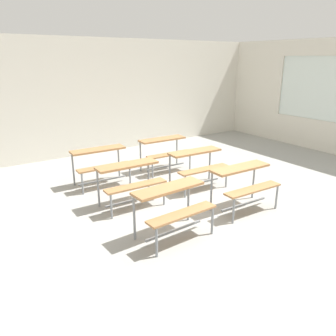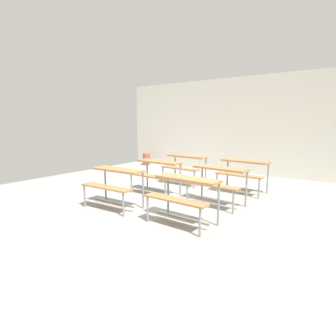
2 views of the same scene
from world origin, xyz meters
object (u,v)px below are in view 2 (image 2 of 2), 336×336
at_px(desk_bench_r0c1, 183,189).
at_px(desk_bench_r1c0, 156,169).
at_px(desk_bench_r1c1, 217,177).
at_px(desk_bench_r2c0, 185,163).
at_px(desk_bench_r2c1, 243,168).
at_px(desk_bench_r0c0, 114,179).
at_px(trash_bin, 146,159).

distance_m(desk_bench_r0c1, desk_bench_r1c0, 1.95).
relative_size(desk_bench_r1c0, desk_bench_r1c1, 0.99).
height_order(desk_bench_r2c0, desk_bench_r2c1, same).
bearing_deg(desk_bench_r2c0, desk_bench_r0c0, -87.22).
bearing_deg(desk_bench_r1c1, desk_bench_r2c0, 144.54).
height_order(desk_bench_r2c0, trash_bin, desk_bench_r2c0).
xyz_separation_m(desk_bench_r2c0, trash_bin, (-2.91, 1.85, -0.35)).
distance_m(desk_bench_r1c1, desk_bench_r2c1, 1.25).
distance_m(desk_bench_r2c0, desk_bench_r2c1, 1.58).
xyz_separation_m(desk_bench_r0c1, desk_bench_r1c1, (-0.01, 1.23, 0.00)).
relative_size(desk_bench_r2c0, desk_bench_r2c1, 1.00).
bearing_deg(desk_bench_r1c1, desk_bench_r2c1, 91.04).
height_order(desk_bench_r0c1, desk_bench_r2c1, same).
bearing_deg(desk_bench_r2c0, desk_bench_r2c1, 3.15).
relative_size(desk_bench_r0c0, desk_bench_r1c0, 1.01).
bearing_deg(trash_bin, desk_bench_r0c1, -44.00).
bearing_deg(trash_bin, desk_bench_r0c0, -56.11).
bearing_deg(trash_bin, desk_bench_r2c0, -32.46).
relative_size(desk_bench_r0c1, desk_bench_r1c0, 1.00).
height_order(desk_bench_r0c1, desk_bench_r1c1, same).
distance_m(desk_bench_r1c0, desk_bench_r1c1, 1.52).
bearing_deg(desk_bench_r1c0, desk_bench_r0c1, -37.04).
bearing_deg(desk_bench_r1c0, desk_bench_r2c1, 40.62).
bearing_deg(desk_bench_r2c1, trash_bin, 159.68).
bearing_deg(desk_bench_r0c0, trash_bin, 121.26).
bearing_deg(desk_bench_r2c1, desk_bench_r1c1, -90.13).
bearing_deg(desk_bench_r2c1, desk_bench_r0c0, -119.53).
xyz_separation_m(desk_bench_r1c1, desk_bench_r2c1, (0.04, 1.25, 0.00)).
distance_m(desk_bench_r1c0, desk_bench_r2c0, 1.24).
bearing_deg(desk_bench_r1c0, desk_bench_r2c0, 92.65).
distance_m(desk_bench_r0c0, trash_bin, 5.29).
relative_size(desk_bench_r1c1, trash_bin, 2.61).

